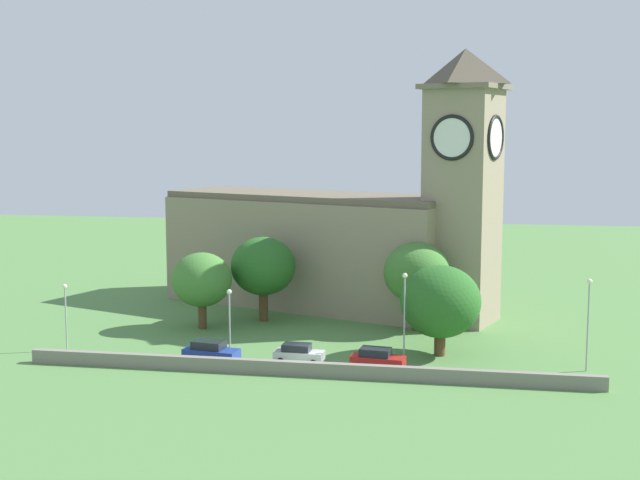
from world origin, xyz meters
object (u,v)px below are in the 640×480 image
at_px(streetlamp_west_end, 65,305).
at_px(tree_by_tower, 417,273).
at_px(tree_riverside_west, 202,280).
at_px(church, 340,237).
at_px(streetlamp_east_mid, 588,311).
at_px(tree_churchyard, 441,302).
at_px(streetlamp_west_mid, 229,311).
at_px(car_silver, 299,353).
at_px(car_red, 377,359).
at_px(car_blue, 211,352).
at_px(streetlamp_central, 405,303).
at_px(tree_riverside_east, 263,266).

distance_m(streetlamp_west_end, tree_by_tower, 33.36).
bearing_deg(tree_riverside_west, tree_by_tower, 7.33).
distance_m(church, tree_by_tower, 13.47).
distance_m(streetlamp_east_mid, tree_churchyard, 12.48).
relative_size(streetlamp_west_mid, streetlamp_east_mid, 0.77).
relative_size(car_silver, streetlamp_west_mid, 0.71).
xyz_separation_m(church, car_red, (6.84, -24.20, -7.08)).
bearing_deg(streetlamp_west_end, streetlamp_east_mid, 1.47).
height_order(tree_riverside_west, tree_by_tower, tree_by_tower).
relative_size(car_blue, streetlamp_west_mid, 0.83).
bearing_deg(tree_churchyard, car_blue, -163.11).
xyz_separation_m(car_blue, streetlamp_west_mid, (1.06, 2.26, 3.13)).
xyz_separation_m(church, tree_riverside_west, (-12.04, -12.37, -3.07)).
height_order(car_blue, tree_churchyard, tree_churchyard).
xyz_separation_m(church, car_blue, (-7.42, -24.59, -7.03)).
bearing_deg(car_silver, car_red, -6.38).
relative_size(church, streetlamp_west_end, 6.42).
bearing_deg(car_silver, tree_churchyard, 21.66).
distance_m(streetlamp_central, tree_churchyard, 3.90).
relative_size(car_red, tree_churchyard, 0.58).
bearing_deg(streetlamp_east_mid, tree_riverside_west, 165.46).
height_order(car_silver, tree_churchyard, tree_churchyard).
relative_size(car_red, tree_riverside_east, 0.53).
height_order(tree_riverside_west, tree_churchyard, tree_churchyard).
height_order(car_blue, streetlamp_west_end, streetlamp_west_end).
relative_size(tree_riverside_east, tree_churchyard, 1.09).
bearing_deg(tree_churchyard, car_red, -132.27).
distance_m(car_silver, tree_riverside_east, 17.63).
xyz_separation_m(streetlamp_central, tree_riverside_west, (-20.88, 8.91, -0.15)).
distance_m(car_red, streetlamp_west_mid, 13.71).
bearing_deg(streetlamp_west_end, streetlamp_central, 2.97).
bearing_deg(tree_riverside_east, car_blue, -92.00).
bearing_deg(tree_riverside_east, tree_riverside_west, -139.57).
relative_size(car_blue, streetlamp_central, 0.64).
distance_m(car_silver, streetlamp_central, 10.01).
distance_m(church, car_blue, 26.63).
bearing_deg(car_silver, tree_riverside_east, 113.85).
xyz_separation_m(car_silver, tree_by_tower, (9.12, 13.79, 4.95)).
distance_m(church, car_silver, 24.50).
bearing_deg(car_silver, car_blue, -171.17).
bearing_deg(streetlamp_central, streetlamp_west_end, -177.03).
height_order(streetlamp_west_mid, tree_churchyard, tree_churchyard).
bearing_deg(car_red, tree_riverside_east, 130.08).
xyz_separation_m(car_blue, streetlamp_central, (16.25, 3.30, 4.11)).
height_order(car_blue, car_silver, car_blue).
height_order(streetlamp_west_end, tree_by_tower, tree_by_tower).
bearing_deg(tree_riverside_west, streetlamp_east_mid, -14.54).
bearing_deg(car_blue, tree_by_tower, 42.06).
distance_m(car_blue, streetlamp_central, 17.09).
xyz_separation_m(church, tree_churchyard, (11.79, -18.75, -3.17)).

